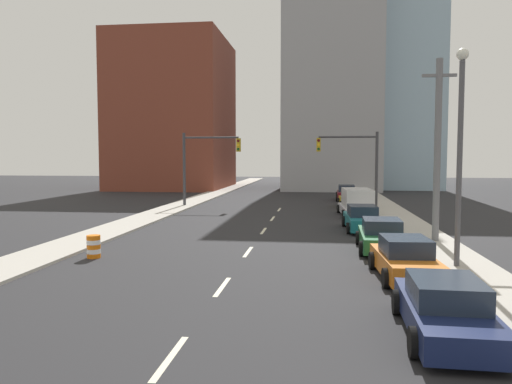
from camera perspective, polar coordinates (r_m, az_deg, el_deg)
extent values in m
cube|color=#ADA89E|center=(49.72, -6.37, -0.74)|extent=(2.58, 90.70, 0.12)
cube|color=#ADA89E|center=(48.66, 13.54, -0.93)|extent=(2.58, 90.70, 0.12)
cube|color=beige|center=(11.19, -9.78, -18.13)|extent=(0.16, 2.40, 0.01)
cube|color=beige|center=(16.50, -3.86, -10.74)|extent=(0.16, 2.40, 0.01)
cube|color=beige|center=(22.25, -0.91, -6.85)|extent=(0.16, 2.40, 0.01)
cube|color=beige|center=(28.39, 0.86, -4.46)|extent=(0.16, 2.40, 0.01)
cube|color=beige|center=(33.97, 1.91, -3.05)|extent=(0.16, 2.40, 0.01)
cube|color=beige|center=(39.71, 2.67, -2.01)|extent=(0.16, 2.40, 0.01)
cube|color=brown|center=(68.02, -9.35, 8.75)|extent=(14.00, 16.00, 19.62)
cube|color=#99999E|center=(70.03, 8.51, 13.62)|extent=(12.00, 20.00, 31.73)
cube|color=#99B7CC|center=(74.57, 14.36, 13.27)|extent=(13.00, 20.00, 32.57)
cylinder|color=#38383D|center=(42.43, -8.20, 2.53)|extent=(0.24, 0.24, 6.19)
cylinder|color=#38383D|center=(41.89, -5.16, 6.22)|extent=(4.64, 0.16, 0.16)
cube|color=#B79319|center=(41.44, -2.01, 5.39)|extent=(0.34, 0.32, 1.10)
cylinder|color=#4C0C0C|center=(41.28, -2.05, 5.86)|extent=(0.22, 0.04, 0.22)
cylinder|color=yellow|center=(41.28, -2.05, 5.39)|extent=(0.22, 0.04, 0.22)
cylinder|color=#0C3F14|center=(41.27, -2.05, 4.92)|extent=(0.22, 0.04, 0.22)
cylinder|color=#38383D|center=(41.19, 13.61, 2.41)|extent=(0.24, 0.24, 6.19)
cylinder|color=#38383D|center=(41.00, 10.43, 6.22)|extent=(4.64, 0.16, 0.16)
cube|color=#B79319|center=(40.92, 7.16, 5.38)|extent=(0.34, 0.32, 1.10)
cylinder|color=#4C0C0C|center=(40.76, 7.17, 5.86)|extent=(0.22, 0.04, 0.22)
cylinder|color=yellow|center=(40.75, 7.16, 5.38)|extent=(0.22, 0.04, 0.22)
cylinder|color=#0C3F14|center=(40.74, 7.16, 4.90)|extent=(0.22, 0.04, 0.22)
cylinder|color=slate|center=(25.59, 20.02, 4.32)|extent=(0.32, 0.32, 8.87)
cube|color=slate|center=(25.87, 20.22, 12.40)|extent=(1.60, 0.14, 0.14)
cylinder|color=orange|center=(22.02, -18.04, -6.92)|extent=(0.56, 0.56, 0.19)
cylinder|color=white|center=(21.99, -18.06, -6.44)|extent=(0.56, 0.56, 0.19)
cylinder|color=orange|center=(21.95, -18.07, -5.95)|extent=(0.56, 0.56, 0.19)
cylinder|color=white|center=(21.92, -18.08, -5.46)|extent=(0.56, 0.56, 0.19)
cylinder|color=orange|center=(21.89, -18.09, -4.97)|extent=(0.56, 0.56, 0.19)
cylinder|color=#4C4C51|center=(19.96, 22.23, 2.75)|extent=(0.20, 0.20, 7.73)
sphere|color=white|center=(20.30, 22.55, 14.35)|extent=(0.44, 0.44, 0.44)
cube|color=#141E47|center=(12.88, 20.82, -13.05)|extent=(1.93, 4.77, 0.61)
cube|color=#1E2838|center=(12.73, 20.89, -10.50)|extent=(1.64, 2.17, 0.57)
cylinder|color=black|center=(14.16, 15.80, -12.02)|extent=(0.24, 0.67, 0.67)
cylinder|color=black|center=(14.50, 23.25, -11.82)|extent=(0.24, 0.67, 0.67)
cylinder|color=black|center=(11.40, 17.65, -16.06)|extent=(0.24, 0.67, 0.67)
cylinder|color=black|center=(11.83, 26.89, -15.58)|extent=(0.24, 0.67, 0.67)
cube|color=orange|center=(18.20, 16.67, -7.88)|extent=(1.97, 4.46, 0.65)
cube|color=#1E2838|center=(18.08, 16.71, -5.94)|extent=(1.63, 2.05, 0.60)
cylinder|color=black|center=(19.37, 13.16, -7.64)|extent=(0.25, 0.66, 0.65)
cylinder|color=black|center=(19.74, 18.36, -7.52)|extent=(0.25, 0.66, 0.65)
cylinder|color=black|center=(16.77, 14.65, -9.50)|extent=(0.25, 0.66, 0.65)
cylinder|color=black|center=(17.19, 20.62, -9.30)|extent=(0.25, 0.66, 0.65)
cube|color=#1E6033|center=(23.16, 14.15, -5.28)|extent=(1.97, 4.60, 0.65)
cube|color=#1E2838|center=(23.07, 14.18, -3.74)|extent=(1.68, 2.09, 0.60)
cylinder|color=black|center=(24.51, 11.60, -5.15)|extent=(0.24, 0.66, 0.65)
cylinder|color=black|center=(24.68, 16.05, -5.16)|extent=(0.24, 0.66, 0.65)
cylinder|color=black|center=(21.74, 11.98, -6.33)|extent=(0.24, 0.66, 0.65)
cylinder|color=black|center=(21.93, 16.99, -6.33)|extent=(0.24, 0.66, 0.65)
cube|color=#196B75|center=(29.23, 12.04, -3.32)|extent=(1.92, 4.81, 0.66)
cube|color=#1E2838|center=(29.15, 12.06, -2.09)|extent=(1.62, 2.19, 0.60)
cylinder|color=black|center=(30.61, 10.01, -3.31)|extent=(0.24, 0.64, 0.63)
cylinder|color=black|center=(30.82, 13.38, -3.31)|extent=(0.24, 0.64, 0.63)
cylinder|color=black|center=(27.70, 10.55, -4.09)|extent=(0.24, 0.64, 0.63)
cylinder|color=black|center=(27.94, 14.26, -4.08)|extent=(0.24, 0.64, 0.63)
cube|color=#B2B2BC|center=(36.20, 11.41, -2.01)|extent=(2.46, 5.81, 0.51)
cube|color=silver|center=(35.84, 11.50, -0.65)|extent=(2.08, 3.63, 1.27)
cylinder|color=black|center=(37.83, 9.41, -1.91)|extent=(0.26, 0.63, 0.62)
cylinder|color=black|center=(38.11, 12.69, -1.91)|extent=(0.26, 0.63, 0.62)
cylinder|color=black|center=(34.34, 9.99, -2.52)|extent=(0.26, 0.63, 0.62)
cylinder|color=black|center=(34.65, 13.60, -2.51)|extent=(0.26, 0.63, 0.62)
cube|color=gold|center=(41.97, 10.82, -1.08)|extent=(1.87, 4.53, 0.62)
cube|color=#1E2838|center=(41.92, 10.83, -0.26)|extent=(1.58, 2.06, 0.58)
cylinder|color=black|center=(43.28, 9.45, -1.11)|extent=(0.24, 0.69, 0.68)
cylinder|color=black|center=(43.46, 11.81, -1.12)|extent=(0.24, 0.69, 0.68)
cylinder|color=black|center=(40.53, 9.75, -1.47)|extent=(0.24, 0.69, 0.68)
cylinder|color=black|center=(40.72, 12.26, -1.48)|extent=(0.24, 0.69, 0.68)
cube|color=maroon|center=(48.69, 10.28, -0.33)|extent=(1.85, 4.84, 0.67)
cube|color=#1E2838|center=(48.65, 10.29, 0.43)|extent=(1.56, 2.20, 0.63)
cylinder|color=black|center=(50.17, 9.23, -0.38)|extent=(0.24, 0.72, 0.71)
cylinder|color=black|center=(50.22, 11.25, -0.40)|extent=(0.24, 0.72, 0.71)
cylinder|color=black|center=(47.21, 9.25, -0.66)|extent=(0.24, 0.72, 0.71)
cylinder|color=black|center=(47.26, 11.40, -0.68)|extent=(0.24, 0.72, 0.71)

